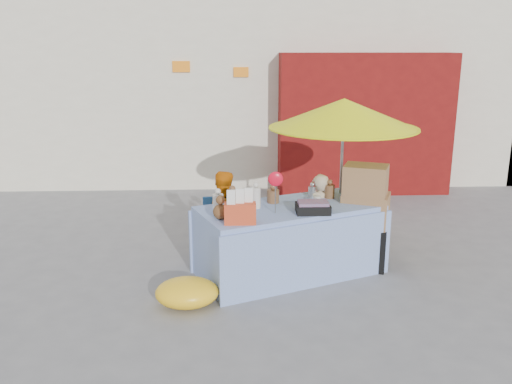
{
  "coord_description": "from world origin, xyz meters",
  "views": [
    {
      "loc": [
        -0.25,
        -5.77,
        2.74
      ],
      "look_at": [
        0.02,
        0.6,
        1.0
      ],
      "focal_mm": 38.0,
      "sensor_mm": 36.0,
      "label": 1
    }
  ],
  "objects_px": {
    "umbrella": "(344,114)",
    "vendor_orange": "(222,217)",
    "chair_left": "(223,246)",
    "chair_right": "(320,244)",
    "market_table": "(289,239)",
    "box_stack": "(364,220)",
    "vendor_beige": "(319,217)"
  },
  "relations": [
    {
      "from": "chair_left",
      "to": "umbrella",
      "type": "relative_size",
      "value": 0.41
    },
    {
      "from": "chair_right",
      "to": "umbrella",
      "type": "distance_m",
      "value": 1.69
    },
    {
      "from": "chair_right",
      "to": "box_stack",
      "type": "relative_size",
      "value": 0.65
    },
    {
      "from": "chair_right",
      "to": "box_stack",
      "type": "distance_m",
      "value": 0.65
    },
    {
      "from": "chair_left",
      "to": "chair_right",
      "type": "height_order",
      "value": "same"
    },
    {
      "from": "market_table",
      "to": "chair_right",
      "type": "bearing_deg",
      "value": 12.13
    },
    {
      "from": "umbrella",
      "to": "vendor_orange",
      "type": "bearing_deg",
      "value": -174.47
    },
    {
      "from": "chair_left",
      "to": "chair_right",
      "type": "xyz_separation_m",
      "value": [
        1.25,
        0.0,
        0.0
      ]
    },
    {
      "from": "vendor_orange",
      "to": "umbrella",
      "type": "bearing_deg",
      "value": -177.02
    },
    {
      "from": "chair_right",
      "to": "vendor_orange",
      "type": "bearing_deg",
      "value": 171.32
    },
    {
      "from": "market_table",
      "to": "chair_right",
      "type": "relative_size",
      "value": 2.9
    },
    {
      "from": "market_table",
      "to": "vendor_beige",
      "type": "distance_m",
      "value": 0.62
    },
    {
      "from": "umbrella",
      "to": "box_stack",
      "type": "xyz_separation_m",
      "value": [
        0.24,
        -0.38,
        -1.28
      ]
    },
    {
      "from": "market_table",
      "to": "chair_left",
      "type": "bearing_deg",
      "value": 137.61
    },
    {
      "from": "chair_left",
      "to": "box_stack",
      "type": "bearing_deg",
      "value": -5.57
    },
    {
      "from": "chair_right",
      "to": "box_stack",
      "type": "xyz_separation_m",
      "value": [
        0.54,
        -0.09,
        0.35
      ]
    },
    {
      "from": "market_table",
      "to": "chair_right",
      "type": "xyz_separation_m",
      "value": [
        0.43,
        0.3,
        -0.19
      ]
    },
    {
      "from": "chair_left",
      "to": "chair_right",
      "type": "distance_m",
      "value": 1.25
    },
    {
      "from": "chair_left",
      "to": "box_stack",
      "type": "distance_m",
      "value": 1.83
    },
    {
      "from": "market_table",
      "to": "chair_left",
      "type": "distance_m",
      "value": 0.89
    },
    {
      "from": "chair_right",
      "to": "umbrella",
      "type": "relative_size",
      "value": 0.41
    },
    {
      "from": "chair_right",
      "to": "umbrella",
      "type": "height_order",
      "value": "umbrella"
    },
    {
      "from": "chair_right",
      "to": "vendor_orange",
      "type": "relative_size",
      "value": 0.71
    },
    {
      "from": "umbrella",
      "to": "box_stack",
      "type": "distance_m",
      "value": 1.36
    },
    {
      "from": "umbrella",
      "to": "box_stack",
      "type": "bearing_deg",
      "value": -57.33
    },
    {
      "from": "chair_left",
      "to": "vendor_beige",
      "type": "xyz_separation_m",
      "value": [
        1.25,
        0.13,
        0.32
      ]
    },
    {
      "from": "market_table",
      "to": "vendor_orange",
      "type": "xyz_separation_m",
      "value": [
        -0.82,
        0.43,
        0.16
      ]
    },
    {
      "from": "chair_right",
      "to": "umbrella",
      "type": "xyz_separation_m",
      "value": [
        0.3,
        0.28,
        1.64
      ]
    },
    {
      "from": "umbrella",
      "to": "market_table",
      "type": "bearing_deg",
      "value": -141.51
    },
    {
      "from": "chair_left",
      "to": "vendor_beige",
      "type": "height_order",
      "value": "vendor_beige"
    },
    {
      "from": "chair_right",
      "to": "vendor_orange",
      "type": "distance_m",
      "value": 1.3
    },
    {
      "from": "chair_right",
      "to": "vendor_orange",
      "type": "xyz_separation_m",
      "value": [
        -1.25,
        0.13,
        0.35
      ]
    }
  ]
}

